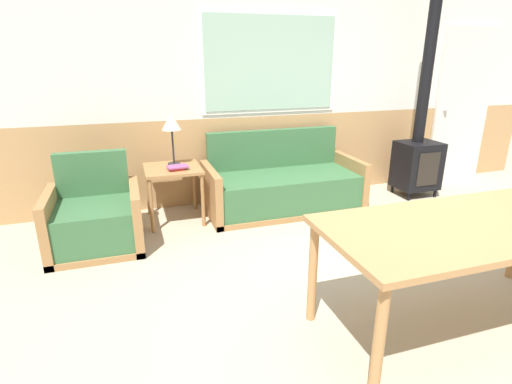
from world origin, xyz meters
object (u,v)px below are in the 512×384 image
object	(u,v)px
couch	(283,187)
wood_stove	(419,145)
side_table	(173,176)
armchair	(95,221)
dining_table	(473,232)
table_lamp	(171,124)

from	to	relation	value
couch	wood_stove	size ratio (longest dim) A/B	0.70
side_table	wood_stove	world-z (taller)	wood_stove
armchair	dining_table	bearing A→B (deg)	-54.91
armchair	wood_stove	bearing A→B (deg)	-9.37
armchair	side_table	distance (m)	0.92
armchair	wood_stove	world-z (taller)	wood_stove
side_table	armchair	bearing A→B (deg)	-151.39
side_table	dining_table	world-z (taller)	dining_table
wood_stove	side_table	bearing A→B (deg)	178.22
side_table	dining_table	xyz separation A→B (m)	(1.55, -2.43, 0.18)
couch	table_lamp	bearing A→B (deg)	172.99
armchair	side_table	world-z (taller)	armchair
couch	side_table	bearing A→B (deg)	177.85
table_lamp	wood_stove	bearing A→B (deg)	-3.73
table_lamp	dining_table	size ratio (longest dim) A/B	0.29
table_lamp	armchair	bearing A→B (deg)	-146.96
couch	dining_table	size ratio (longest dim) A/B	0.93
couch	armchair	size ratio (longest dim) A/B	2.09
dining_table	couch	bearing A→B (deg)	97.39
wood_stove	table_lamp	bearing A→B (deg)	176.27
armchair	dining_table	world-z (taller)	armchair
wood_stove	couch	bearing A→B (deg)	178.47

